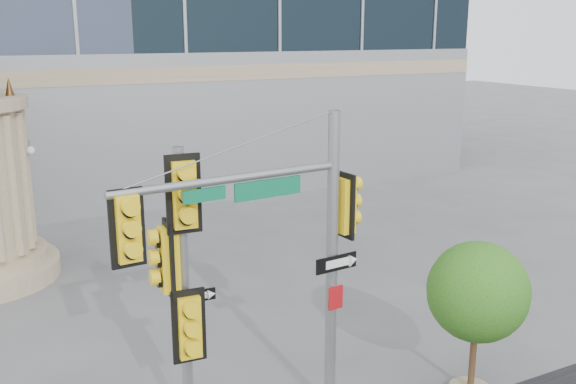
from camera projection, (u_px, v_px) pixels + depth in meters
name	position (u px, v px, depth m)	size (l,w,h in m)	color
ground	(323.00, 376.00, 13.02)	(120.00, 120.00, 0.00)	#545456
main_signal_pole	(283.00, 242.00, 10.54)	(4.30, 0.76, 5.54)	slate
secondary_signal_pole	(182.00, 276.00, 10.34)	(0.87, 0.68, 5.06)	slate
street_tree	(478.00, 295.00, 12.01)	(1.95, 1.90, 3.03)	gray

